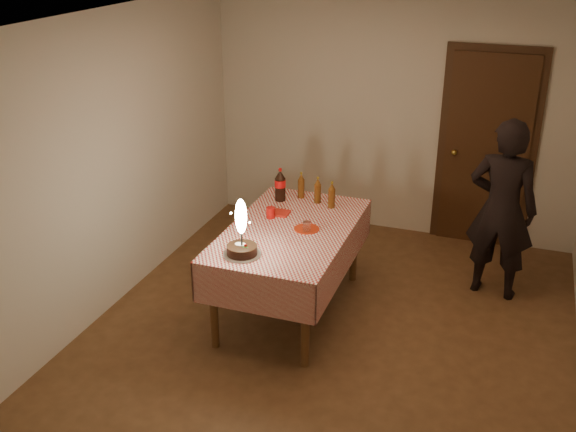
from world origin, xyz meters
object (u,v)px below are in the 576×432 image
(birthday_cake, at_px, (242,239))
(cola_bottle, at_px, (280,185))
(photographer, at_px, (502,209))
(red_cup, at_px, (271,213))
(amber_bottle_mid, at_px, (318,191))
(red_plate, at_px, (307,229))
(dining_table, at_px, (290,239))
(clear_cup, at_px, (307,227))
(amber_bottle_right, at_px, (332,196))
(amber_bottle_left, at_px, (301,186))

(birthday_cake, relative_size, cola_bottle, 1.49)
(birthday_cake, height_order, photographer, photographer)
(red_cup, xyz_separation_m, amber_bottle_mid, (0.29, 0.48, 0.07))
(red_plate, bearing_deg, photographer, 30.96)
(dining_table, relative_size, clear_cup, 19.11)
(amber_bottle_mid, height_order, photographer, photographer)
(birthday_cake, height_order, clear_cup, birthday_cake)
(clear_cup, xyz_separation_m, amber_bottle_mid, (-0.11, 0.64, 0.07))
(amber_bottle_mid, bearing_deg, red_plate, -81.32)
(red_cup, bearing_deg, cola_bottle, 98.55)
(red_plate, relative_size, photographer, 0.13)
(red_plate, xyz_separation_m, red_cup, (-0.38, 0.12, 0.05))
(red_cup, height_order, photographer, photographer)
(dining_table, relative_size, red_cup, 17.20)
(birthday_cake, xyz_separation_m, red_cup, (-0.05, 0.75, -0.08))
(dining_table, bearing_deg, cola_bottle, 117.88)
(red_cup, xyz_separation_m, amber_bottle_right, (0.44, 0.41, 0.07))
(photographer, bearing_deg, amber_bottle_mid, -168.66)
(red_cup, distance_m, photographer, 2.09)
(cola_bottle, relative_size, amber_bottle_mid, 1.25)
(photographer, bearing_deg, clear_cup, -147.56)
(amber_bottle_left, relative_size, photographer, 0.15)
(red_cup, relative_size, clear_cup, 1.11)
(amber_bottle_left, bearing_deg, amber_bottle_right, -22.27)
(clear_cup, xyz_separation_m, cola_bottle, (-0.46, 0.58, 0.11))
(cola_bottle, bearing_deg, amber_bottle_mid, 10.28)
(birthday_cake, distance_m, photographer, 2.44)
(amber_bottle_left, relative_size, amber_bottle_right, 1.00)
(dining_table, distance_m, amber_bottle_right, 0.63)
(red_plate, distance_m, amber_bottle_mid, 0.62)
(amber_bottle_mid, bearing_deg, clear_cup, -80.51)
(amber_bottle_right, bearing_deg, red_plate, -97.01)
(red_plate, xyz_separation_m, clear_cup, (0.02, -0.04, 0.04))
(dining_table, relative_size, red_plate, 7.82)
(red_plate, relative_size, amber_bottle_left, 0.86)
(clear_cup, bearing_deg, amber_bottle_left, 112.33)
(birthday_cake, distance_m, amber_bottle_left, 1.29)
(birthday_cake, height_order, cola_bottle, birthday_cake)
(photographer, bearing_deg, amber_bottle_right, -164.93)
(birthday_cake, xyz_separation_m, photographer, (1.88, 1.55, -0.10))
(amber_bottle_left, distance_m, amber_bottle_mid, 0.20)
(red_plate, bearing_deg, amber_bottle_left, 112.49)
(dining_table, distance_m, cola_bottle, 0.69)
(birthday_cake, bearing_deg, cola_bottle, 95.35)
(birthday_cake, distance_m, clear_cup, 0.68)
(cola_bottle, xyz_separation_m, amber_bottle_mid, (0.35, 0.06, -0.03))
(red_cup, bearing_deg, dining_table, -32.26)
(dining_table, bearing_deg, red_plate, 10.91)
(dining_table, distance_m, photographer, 1.94)
(clear_cup, distance_m, cola_bottle, 0.75)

